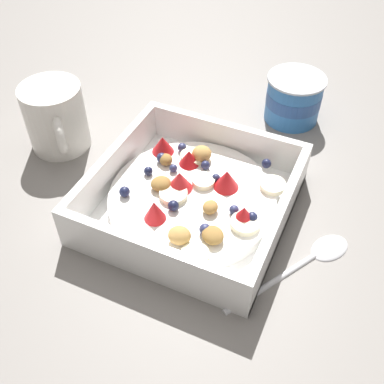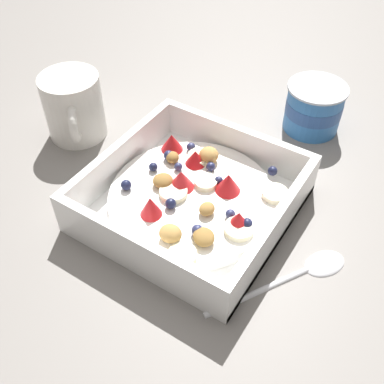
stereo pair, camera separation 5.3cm
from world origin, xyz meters
name	(u,v)px [view 1 (the left image)]	position (x,y,z in m)	size (l,w,h in m)	color
ground_plane	(208,208)	(0.00, 0.00, 0.00)	(2.40, 2.40, 0.00)	gray
fruit_bowl	(192,198)	(-0.02, -0.01, 0.02)	(0.22, 0.22, 0.06)	white
spoon	(314,255)	(0.13, -0.02, 0.00)	(0.11, 0.16, 0.01)	silver
yogurt_cup	(294,98)	(0.04, 0.22, 0.03)	(0.08, 0.08, 0.07)	#3370B7
coffee_mug	(56,118)	(-0.23, 0.03, 0.05)	(0.09, 0.10, 0.09)	white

